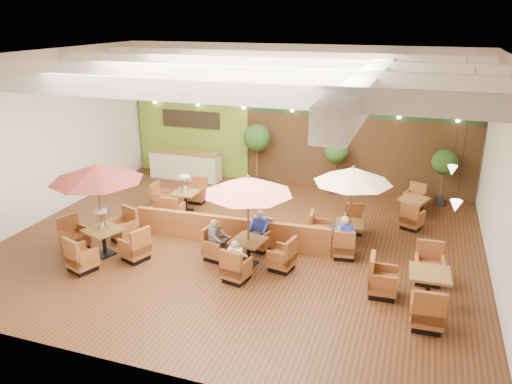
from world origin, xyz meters
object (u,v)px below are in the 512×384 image
at_px(table_5, 413,209).
at_px(diner_2, 216,235).
at_px(booth_divider, 230,230).
at_px(topiary_1, 336,154).
at_px(table_3, 179,199).
at_px(table_0, 99,194).
at_px(service_counter, 185,165).
at_px(table_1, 248,205).
at_px(diner_4, 345,233).
at_px(topiary_0, 257,140).
at_px(diner_3, 345,233).
at_px(diner_1, 259,226).
at_px(table_4, 414,286).
at_px(table_2, 350,188).
at_px(diner_0, 236,256).
at_px(topiary_2, 444,164).

bearing_deg(table_5, diner_2, -115.11).
relative_size(booth_divider, topiary_1, 2.89).
bearing_deg(table_3, table_0, -98.95).
height_order(service_counter, table_5, service_counter).
height_order(table_1, diner_4, table_1).
bearing_deg(topiary_0, diner_3, -50.24).
height_order(table_5, topiary_0, topiary_0).
distance_m(service_counter, diner_1, 7.41).
bearing_deg(table_4, table_3, 154.10).
distance_m(table_2, table_5, 3.59).
height_order(table_0, table_2, table_0).
xyz_separation_m(table_2, table_3, (-6.02, 0.83, -1.35)).
bearing_deg(booth_divider, diner_2, -91.31).
distance_m(service_counter, table_5, 9.36).
bearing_deg(table_1, diner_0, -79.69).
xyz_separation_m(table_1, topiary_2, (5.05, 6.55, -0.24)).
bearing_deg(table_2, topiary_1, 98.11).
relative_size(table_2, table_4, 0.88).
distance_m(table_4, diner_0, 4.46).
relative_size(diner_0, diner_4, 0.87).
xyz_separation_m(table_0, diner_3, (6.56, 2.03, -1.09)).
height_order(booth_divider, diner_1, diner_1).
bearing_deg(service_counter, diner_1, -46.75).
xyz_separation_m(table_1, diner_4, (2.44, 1.25, -1.02)).
height_order(table_4, topiary_0, topiary_0).
bearing_deg(service_counter, table_5, -8.85).
height_order(diner_2, diner_3, diner_3).
relative_size(topiary_2, diner_3, 2.45).
height_order(table_0, table_5, table_0).
distance_m(table_3, diner_1, 4.18).
bearing_deg(diner_1, diner_3, -164.47).
bearing_deg(diner_4, diner_2, -163.89).
xyz_separation_m(table_2, diner_2, (-3.33, -2.16, -1.06)).
height_order(service_counter, table_4, service_counter).
distance_m(table_4, diner_3, 2.65).
relative_size(table_0, table_4, 1.02).
height_order(service_counter, topiary_2, topiary_2).
distance_m(booth_divider, table_1, 2.00).
relative_size(table_3, diner_2, 3.29).
height_order(table_0, topiary_0, table_0).
bearing_deg(topiary_0, topiary_1, 0.00).
height_order(table_3, table_4, table_3).
distance_m(booth_divider, diner_3, 3.43).
bearing_deg(table_0, table_5, 54.37).
height_order(table_5, topiary_1, topiary_1).
bearing_deg(diner_2, diner_1, 135.43).
bearing_deg(diner_2, table_0, -75.85).
distance_m(table_5, topiary_0, 6.53).
bearing_deg(booth_divider, table_3, 142.23).
bearing_deg(table_0, table_2, 44.22).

